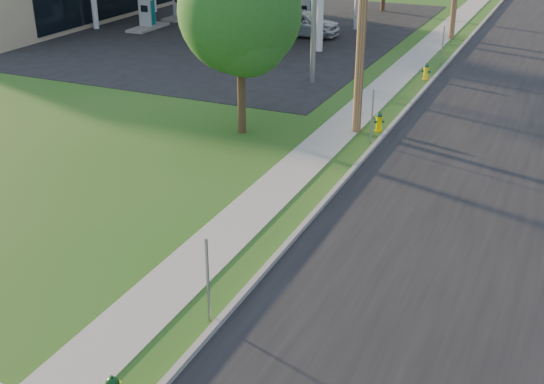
# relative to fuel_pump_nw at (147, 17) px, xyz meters

# --- Properties ---
(road) EXTENTS (8.00, 120.00, 0.02)m
(road) POSITION_rel_fuel_pump_nw_xyz_m (23.00, -20.00, -0.71)
(road) COLOR black
(road) RESTS_ON ground
(curb) EXTENTS (0.15, 120.00, 0.15)m
(curb) POSITION_rel_fuel_pump_nw_xyz_m (19.00, -20.00, -0.65)
(curb) COLOR gray
(curb) RESTS_ON ground
(sidewalk) EXTENTS (1.50, 120.00, 0.03)m
(sidewalk) POSITION_rel_fuel_pump_nw_xyz_m (17.25, -20.00, -0.71)
(sidewalk) COLOR #9C9A8F
(sidewalk) RESTS_ON ground
(forecourt) EXTENTS (26.00, 28.00, 0.02)m
(forecourt) POSITION_rel_fuel_pump_nw_xyz_m (2.50, 2.00, -0.71)
(forecourt) COLOR black
(forecourt) RESTS_ON ground
(sign_post_near) EXTENTS (0.05, 0.04, 2.00)m
(sign_post_near) POSITION_rel_fuel_pump_nw_xyz_m (18.75, -25.80, 0.28)
(sign_post_near) COLOR gray
(sign_post_near) RESTS_ON ground
(sign_post_mid) EXTENTS (0.05, 0.04, 2.00)m
(sign_post_mid) POSITION_rel_fuel_pump_nw_xyz_m (18.75, -14.00, 0.28)
(sign_post_mid) COLOR gray
(sign_post_mid) RESTS_ON ground
(sign_post_far) EXTENTS (0.05, 0.04, 2.00)m
(sign_post_far) POSITION_rel_fuel_pump_nw_xyz_m (18.75, -1.80, 0.28)
(sign_post_far) COLOR gray
(sign_post_far) RESTS_ON ground
(fuel_pump_nw) EXTENTS (1.20, 3.20, 1.90)m
(fuel_pump_nw) POSITION_rel_fuel_pump_nw_xyz_m (0.00, 0.00, 0.00)
(fuel_pump_nw) COLOR gray
(fuel_pump_nw) RESTS_ON ground
(fuel_pump_ne) EXTENTS (1.20, 3.20, 1.90)m
(fuel_pump_ne) POSITION_rel_fuel_pump_nw_xyz_m (9.00, 0.00, 0.00)
(fuel_pump_ne) COLOR gray
(fuel_pump_ne) RESTS_ON ground
(fuel_pump_sw) EXTENTS (1.20, 3.20, 1.90)m
(fuel_pump_sw) POSITION_rel_fuel_pump_nw_xyz_m (0.00, 4.00, 0.00)
(fuel_pump_sw) COLOR gray
(fuel_pump_sw) RESTS_ON ground
(fuel_pump_se) EXTENTS (1.20, 3.20, 1.90)m
(fuel_pump_se) POSITION_rel_fuel_pump_nw_xyz_m (9.00, 4.00, 0.00)
(fuel_pump_se) COLOR gray
(fuel_pump_se) RESTS_ON ground
(tree_verge) EXTENTS (4.35, 4.35, 6.59)m
(tree_verge) POSITION_rel_fuel_pump_nw_xyz_m (14.12, -14.86, 3.52)
(tree_verge) COLOR #39291B
(tree_verge) RESTS_ON ground
(hydrant_mid) EXTENTS (0.39, 0.35, 0.75)m
(hydrant_mid) POSITION_rel_fuel_pump_nw_xyz_m (18.65, -12.61, -0.36)
(hydrant_mid) COLOR #F3D100
(hydrant_mid) RESTS_ON ground
(hydrant_far) EXTENTS (0.41, 0.36, 0.79)m
(hydrant_far) POSITION_rel_fuel_pump_nw_xyz_m (18.63, -4.68, -0.34)
(hydrant_far) COLOR yellow
(hydrant_far) RESTS_ON ground
(car_silver) EXTENTS (4.88, 2.05, 1.65)m
(car_silver) POSITION_rel_fuel_pump_nw_xyz_m (9.50, 1.99, 0.10)
(car_silver) COLOR #B7B9BE
(car_silver) RESTS_ON ground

